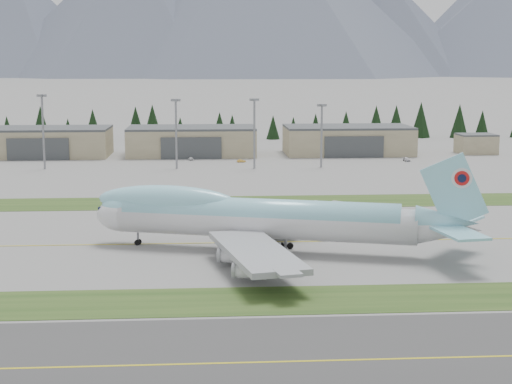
{
  "coord_description": "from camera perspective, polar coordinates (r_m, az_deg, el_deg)",
  "views": [
    {
      "loc": [
        -10.26,
        -148.29,
        34.2
      ],
      "look_at": [
        0.37,
        11.85,
        8.0
      ],
      "focal_mm": 55.0,
      "sensor_mm": 36.0,
      "label": 1
    }
  ],
  "objects": [
    {
      "name": "taxiway_line_near",
      "position": [
        93.38,
        2.84,
        -12.22
      ],
      "size": [
        400.0,
        0.4,
        0.02
      ],
      "primitive_type": "cube",
      "color": "gold",
      "rests_on": "ground"
    },
    {
      "name": "taxiway_line_main",
      "position": [
        152.52,
        0.15,
        -3.69
      ],
      "size": [
        400.0,
        0.4,
        0.02
      ],
      "primitive_type": "cube",
      "color": "gold",
      "rests_on": "ground"
    },
    {
      "name": "hangar_right",
      "position": [
        304.62,
        6.69,
        3.78
      ],
      "size": [
        48.0,
        26.6,
        10.8
      ],
      "color": "gray",
      "rests_on": "ground"
    },
    {
      "name": "control_shed",
      "position": [
        315.89,
        15.71,
        3.4
      ],
      "size": [
        14.0,
        12.0,
        7.6
      ],
      "color": "gray",
      "rests_on": "ground"
    },
    {
      "name": "boeing_747_freighter",
      "position": [
        144.06,
        0.32,
        -1.87
      ],
      "size": [
        73.16,
        60.74,
        19.3
      ],
      "rotation": [
        0.0,
        0.0,
        -0.28
      ],
      "color": "silver",
      "rests_on": "ground"
    },
    {
      "name": "ground",
      "position": [
        152.52,
        0.15,
        -3.69
      ],
      "size": [
        7000.0,
        7000.0,
        0.0
      ],
      "primitive_type": "plane",
      "color": "slate",
      "rests_on": "ground"
    },
    {
      "name": "service_vehicle_b",
      "position": [
        276.62,
        -1.07,
        2.17
      ],
      "size": [
        3.26,
        1.51,
        1.03
      ],
      "primitive_type": "imported",
      "rotation": [
        0.0,
        0.0,
        1.7
      ],
      "color": "gold",
      "rests_on": "ground"
    },
    {
      "name": "hangar_center",
      "position": [
        299.61,
        -4.7,
        3.72
      ],
      "size": [
        48.0,
        26.6,
        10.8
      ],
      "color": "gray",
      "rests_on": "ground"
    },
    {
      "name": "grass_strip_near",
      "position": [
        115.92,
        1.46,
        -7.89
      ],
      "size": [
        400.0,
        14.0,
        0.08
      ],
      "primitive_type": "cube",
      "color": "#254317",
      "rests_on": "ground"
    },
    {
      "name": "mountain_ridge_rear",
      "position": [
        3057.56,
        -2.33,
        13.46
      ],
      "size": [
        4464.87,
        1045.33,
        522.66
      ],
      "color": "#43495A",
      "rests_on": "ground"
    },
    {
      "name": "asphalt_taxiway",
      "position": [
        93.38,
        2.84,
        -12.22
      ],
      "size": [
        400.0,
        32.0,
        0.04
      ],
      "primitive_type": "cube",
      "color": "#343434",
      "rests_on": "ground"
    },
    {
      "name": "conifer_belt",
      "position": [
        361.33,
        -1.26,
        4.98
      ],
      "size": [
        278.47,
        15.96,
        16.87
      ],
      "color": "black",
      "rests_on": "ground"
    },
    {
      "name": "grass_strip_far",
      "position": [
        196.56,
        -0.75,
        -0.75
      ],
      "size": [
        400.0,
        18.0,
        0.08
      ],
      "primitive_type": "cube",
      "color": "#254317",
      "rests_on": "ground"
    },
    {
      "name": "service_vehicle_c",
      "position": [
        284.8,
        10.9,
        2.21
      ],
      "size": [
        2.02,
        4.52,
        1.29
      ],
      "primitive_type": "imported",
      "rotation": [
        0.0,
        0.0,
        0.05
      ],
      "color": "#B7B6BB",
      "rests_on": "ground"
    },
    {
      "name": "hangar_left",
      "position": [
        305.47,
        -15.09,
        3.54
      ],
      "size": [
        48.0,
        26.6,
        10.8
      ],
      "color": "gray",
      "rests_on": "ground"
    },
    {
      "name": "floodlight_masts",
      "position": [
        260.02,
        -8.33,
        5.21
      ],
      "size": [
        131.32,
        7.05,
        24.64
      ],
      "color": "gray",
      "rests_on": "ground"
    },
    {
      "name": "service_vehicle_a",
      "position": [
        283.44,
        -4.76,
        2.31
      ],
      "size": [
        2.33,
        3.55,
        1.12
      ],
      "primitive_type": "imported",
      "rotation": [
        0.0,
        0.0,
        0.33
      ],
      "color": "silver",
      "rests_on": "ground"
    }
  ]
}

